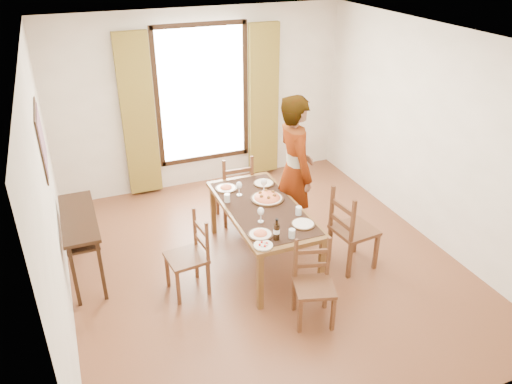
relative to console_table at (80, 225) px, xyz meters
name	(u,v)px	position (x,y,z in m)	size (l,w,h in m)	color
ground	(265,264)	(2.03, -0.60, -0.68)	(5.00, 5.00, 0.00)	#532F1A
room_shell	(261,144)	(2.03, -0.47, 0.86)	(4.60, 5.10, 2.74)	white
console_table	(80,225)	(0.00, 0.00, 0.00)	(0.38, 1.20, 0.80)	black
dining_table	(262,212)	(2.04, -0.50, 0.00)	(0.85, 1.76, 0.76)	brown
chair_west	(189,258)	(1.07, -0.74, -0.25)	(0.46, 0.46, 0.94)	brown
chair_north	(235,190)	(2.06, 0.54, -0.21)	(0.46, 0.46, 1.01)	brown
chair_south	(313,286)	(2.12, -1.67, -0.27)	(0.49, 0.49, 0.90)	brown
chair_east	(352,231)	(2.97, -1.01, -0.20)	(0.51, 0.51, 1.04)	brown
man	(295,171)	(2.60, -0.20, 0.30)	(0.52, 0.75, 1.96)	gray
plate_sw	(260,233)	(1.78, -1.07, 0.10)	(0.27, 0.27, 0.05)	silver
plate_se	(303,223)	(2.30, -1.05, 0.10)	(0.27, 0.27, 0.05)	silver
plate_nw	(226,187)	(1.79, 0.08, 0.10)	(0.27, 0.27, 0.05)	silver
plate_ne	(264,182)	(2.28, 0.04, 0.10)	(0.27, 0.27, 0.05)	silver
pasta_platter	(267,196)	(2.16, -0.37, 0.12)	(0.40, 0.40, 0.10)	red
caprese_plate	(263,244)	(1.73, -1.27, 0.09)	(0.20, 0.20, 0.04)	silver
wine_glass_a	(261,215)	(1.89, -0.82, 0.16)	(0.08, 0.08, 0.18)	white
wine_glass_b	(264,185)	(2.20, -0.16, 0.16)	(0.08, 0.08, 0.18)	white
wine_glass_c	(239,188)	(1.88, -0.13, 0.16)	(0.08, 0.08, 0.18)	white
tumbler_a	(299,211)	(2.35, -0.83, 0.12)	(0.07, 0.07, 0.10)	silver
tumbler_b	(227,198)	(1.69, -0.23, 0.12)	(0.07, 0.07, 0.10)	silver
tumbler_c	(292,233)	(2.07, -1.24, 0.12)	(0.07, 0.07, 0.10)	silver
wine_bottle	(277,229)	(1.91, -1.20, 0.20)	(0.07, 0.07, 0.25)	black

